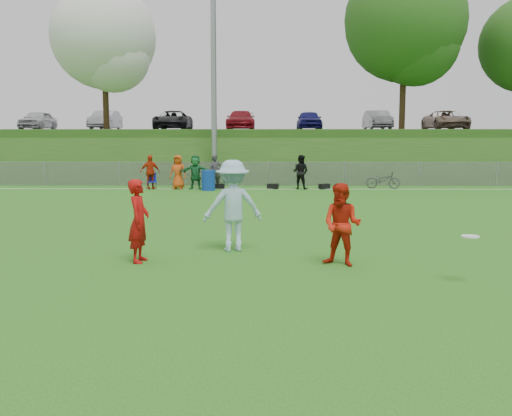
{
  "coord_description": "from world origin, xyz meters",
  "views": [
    {
      "loc": [
        -0.31,
        -10.27,
        2.51
      ],
      "look_at": [
        -0.45,
        0.5,
        1.19
      ],
      "focal_mm": 40.0,
      "sensor_mm": 36.0,
      "label": 1
    }
  ],
  "objects_px": {
    "player_blue": "(233,206)",
    "bicycle": "(383,180)",
    "player_red_left": "(139,221)",
    "frisbee": "(470,236)",
    "player_red_center": "(342,225)",
    "recycling_bin": "(208,180)"
  },
  "relations": [
    {
      "from": "recycling_bin",
      "to": "bicycle",
      "type": "distance_m",
      "value": 8.76
    },
    {
      "from": "player_blue",
      "to": "player_red_center",
      "type": "bearing_deg",
      "value": 134.06
    },
    {
      "from": "player_red_center",
      "to": "frisbee",
      "type": "distance_m",
      "value": 2.46
    },
    {
      "from": "player_red_center",
      "to": "bicycle",
      "type": "xyz_separation_m",
      "value": [
        4.45,
        17.51,
        -0.38
      ]
    },
    {
      "from": "player_red_left",
      "to": "player_red_center",
      "type": "height_order",
      "value": "player_red_left"
    },
    {
      "from": "player_blue",
      "to": "frisbee",
      "type": "bearing_deg",
      "value": 133.55
    },
    {
      "from": "player_blue",
      "to": "bicycle",
      "type": "distance_m",
      "value": 17.37
    },
    {
      "from": "player_red_left",
      "to": "frisbee",
      "type": "bearing_deg",
      "value": -101.72
    },
    {
      "from": "player_red_left",
      "to": "frisbee",
      "type": "xyz_separation_m",
      "value": [
        6.1,
        -1.66,
        -0.02
      ]
    },
    {
      "from": "player_red_left",
      "to": "recycling_bin",
      "type": "bearing_deg",
      "value": 4.1
    },
    {
      "from": "player_red_left",
      "to": "bicycle",
      "type": "height_order",
      "value": "player_red_left"
    },
    {
      "from": "player_red_center",
      "to": "recycling_bin",
      "type": "height_order",
      "value": "player_red_center"
    },
    {
      "from": "player_red_center",
      "to": "frisbee",
      "type": "bearing_deg",
      "value": -6.67
    },
    {
      "from": "recycling_bin",
      "to": "bicycle",
      "type": "bearing_deg",
      "value": 7.41
    },
    {
      "from": "player_red_center",
      "to": "frisbee",
      "type": "xyz_separation_m",
      "value": [
        2.02,
        -1.39,
        0.01
      ]
    },
    {
      "from": "player_red_left",
      "to": "recycling_bin",
      "type": "height_order",
      "value": "player_red_left"
    },
    {
      "from": "player_red_center",
      "to": "player_red_left",
      "type": "bearing_deg",
      "value": -155.83
    },
    {
      "from": "player_blue",
      "to": "bicycle",
      "type": "bearing_deg",
      "value": -125.03
    },
    {
      "from": "frisbee",
      "to": "bicycle",
      "type": "xyz_separation_m",
      "value": [
        2.42,
        18.91,
        -0.39
      ]
    },
    {
      "from": "player_red_center",
      "to": "frisbee",
      "type": "relative_size",
      "value": 5.37
    },
    {
      "from": "player_red_center",
      "to": "player_blue",
      "type": "distance_m",
      "value": 2.69
    },
    {
      "from": "player_red_center",
      "to": "bicycle",
      "type": "height_order",
      "value": "player_red_center"
    }
  ]
}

